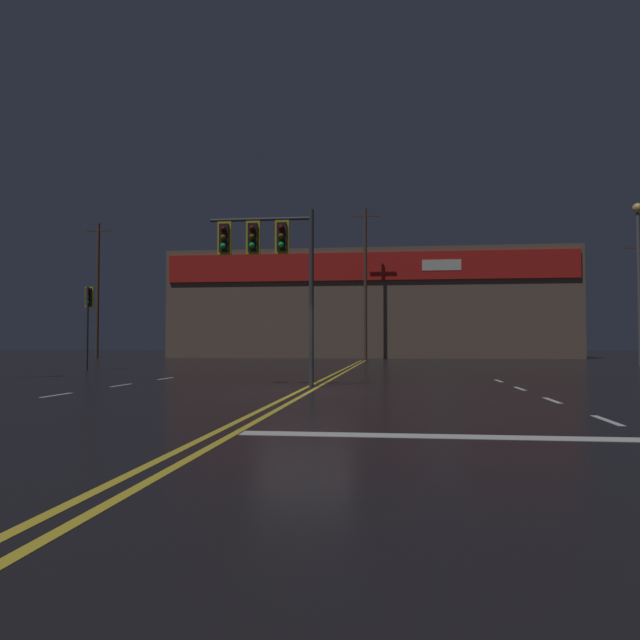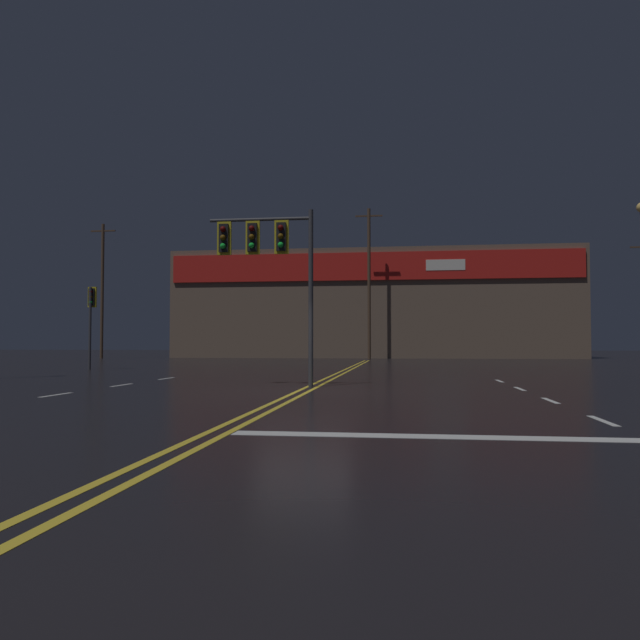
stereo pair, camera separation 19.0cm
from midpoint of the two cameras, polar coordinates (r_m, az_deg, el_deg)
The scene contains 6 objects.
ground_plane at distance 16.33m, azimuth -1.27°, elevation -6.57°, with size 200.00×200.00×0.00m, color black.
road_markings at distance 14.54m, azimuth 2.75°, elevation -7.10°, with size 17.23×60.00×0.01m.
traffic_signal_median at distance 18.51m, azimuth -4.66°, elevation 6.41°, with size 3.11×0.36×5.17m.
traffic_signal_corner_northwest at distance 31.93m, azimuth -20.02°, elevation 0.98°, with size 0.42×0.36×3.99m.
building_backdrop at distance 57.61m, azimuth 5.02°, elevation 1.30°, with size 35.31×10.23×9.41m.
utility_pole_row at distance 50.70m, azimuth 2.37°, elevation 2.95°, with size 46.15×0.26×12.21m.
Camera 2 is at (2.58, -16.08, 1.26)m, focal length 35.00 mm.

